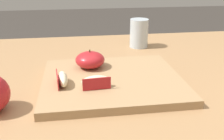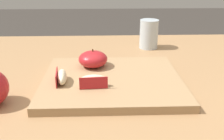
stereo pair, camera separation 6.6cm
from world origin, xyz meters
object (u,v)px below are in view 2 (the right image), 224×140
(cutting_board, at_px, (112,81))
(apple_wedge_front, at_px, (93,81))
(drinking_glass_water, at_px, (149,34))
(apple_half_skin_up, at_px, (93,59))
(apple_wedge_right, at_px, (62,77))

(cutting_board, height_order, apple_wedge_front, apple_wedge_front)
(drinking_glass_water, bearing_deg, apple_half_skin_up, -129.92)
(drinking_glass_water, bearing_deg, apple_wedge_right, -128.38)
(cutting_board, height_order, apple_wedge_right, apple_wedge_right)
(cutting_board, bearing_deg, apple_half_skin_up, 123.22)
(apple_half_skin_up, distance_m, apple_wedge_front, 0.13)
(cutting_board, bearing_deg, apple_wedge_right, -167.22)
(apple_half_skin_up, bearing_deg, apple_wedge_right, -124.69)
(apple_wedge_front, xyz_separation_m, apple_wedge_right, (-0.08, 0.03, 0.00))
(apple_wedge_right, relative_size, drinking_glass_water, 0.68)
(apple_half_skin_up, bearing_deg, cutting_board, -56.78)
(cutting_board, relative_size, apple_wedge_front, 4.99)
(apple_wedge_front, height_order, drinking_glass_water, drinking_glass_water)
(apple_half_skin_up, height_order, apple_wedge_right, apple_half_skin_up)
(apple_half_skin_up, height_order, apple_wedge_front, apple_half_skin_up)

